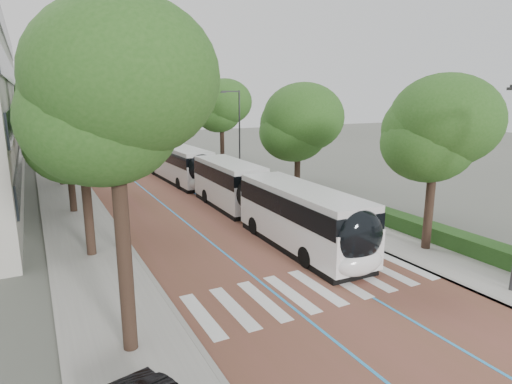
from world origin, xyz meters
The scene contains 18 objects.
ground centered at (0.00, 0.00, 0.00)m, with size 160.00×160.00×0.00m, color #51544C.
road centered at (0.00, 40.00, 0.01)m, with size 11.00×140.00×0.02m, color brown.
sidewalk_left centered at (-7.50, 40.00, 0.06)m, with size 4.00×140.00×0.12m, color gray.
sidewalk_right centered at (7.50, 40.00, 0.06)m, with size 4.00×140.00×0.12m, color gray.
kerb_left centered at (-5.60, 40.00, 0.06)m, with size 0.20×140.00×0.14m, color gray.
kerb_right centered at (5.60, 40.00, 0.06)m, with size 0.20×140.00×0.14m, color gray.
zebra_crossing centered at (0.20, 1.00, 0.03)m, with size 10.55×3.60×0.01m.
lane_line_left centered at (-1.60, 40.00, 0.02)m, with size 0.12×126.00×0.01m, color #2A8DD3.
lane_line_right centered at (1.60, 40.00, 0.02)m, with size 0.12×126.00×0.01m, color #2A8DD3.
hedge centered at (9.10, 0.00, 0.52)m, with size 1.20×14.00×0.80m, color #1C4216.
streetlight_far centered at (6.62, 22.00, 4.82)m, with size 1.82×0.20×8.00m.
lamp_post_left centered at (-6.10, 8.00, 4.12)m, with size 0.14×0.14×8.00m, color #313134.
trees_left centered at (-7.50, 26.39, 6.64)m, with size 6.15×60.44×9.77m.
trees_right centered at (7.70, 20.28, 5.92)m, with size 5.87×47.04×8.74m.
lead_bus centered at (2.30, 9.04, 1.63)m, with size 2.99×18.46×3.20m.
bus_queued_0 centered at (2.11, 25.01, 1.62)m, with size 2.84×12.46×3.20m.
bus_queued_1 centered at (2.05, 38.59, 1.62)m, with size 2.72×12.44×3.20m.
bus_queued_2 centered at (2.09, 51.69, 1.62)m, with size 2.69×12.43×3.20m.
Camera 1 is at (-9.57, -12.23, 7.74)m, focal length 30.00 mm.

